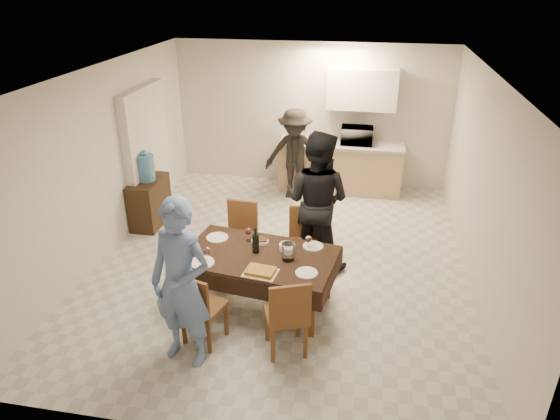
{
  "coord_description": "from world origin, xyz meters",
  "views": [
    {
      "loc": [
        1.04,
        -5.95,
        3.7
      ],
      "look_at": [
        0.02,
        -0.3,
        0.94
      ],
      "focal_mm": 32.0,
      "sensor_mm": 36.0,
      "label": 1
    }
  ],
  "objects_px": {
    "water_jug": "(145,168)",
    "microwave": "(357,135)",
    "console": "(150,202)",
    "wine_bottle": "(256,240)",
    "person_kitchen": "(295,154)",
    "person_far": "(317,201)",
    "water_pitcher": "(288,252)",
    "dining_table": "(259,257)",
    "savoury_tart": "(261,271)",
    "person_near": "(181,284)"
  },
  "relations": [
    {
      "from": "water_jug",
      "to": "person_near",
      "type": "bearing_deg",
      "value": -60.14
    },
    {
      "from": "water_jug",
      "to": "wine_bottle",
      "type": "distance_m",
      "value": 2.76
    },
    {
      "from": "console",
      "to": "person_far",
      "type": "xyz_separation_m",
      "value": [
        2.74,
        -0.75,
        0.58
      ]
    },
    {
      "from": "dining_table",
      "to": "water_jug",
      "type": "height_order",
      "value": "water_jug"
    },
    {
      "from": "water_jug",
      "to": "microwave",
      "type": "xyz_separation_m",
      "value": [
        3.15,
        1.91,
        0.11
      ]
    },
    {
      "from": "console",
      "to": "savoury_tart",
      "type": "height_order",
      "value": "console"
    },
    {
      "from": "console",
      "to": "water_jug",
      "type": "height_order",
      "value": "water_jug"
    },
    {
      "from": "water_pitcher",
      "to": "person_kitchen",
      "type": "relative_size",
      "value": 0.13
    },
    {
      "from": "water_pitcher",
      "to": "person_far",
      "type": "relative_size",
      "value": 0.11
    },
    {
      "from": "water_jug",
      "to": "wine_bottle",
      "type": "xyz_separation_m",
      "value": [
        2.14,
        -1.75,
        -0.1
      ]
    },
    {
      "from": "console",
      "to": "wine_bottle",
      "type": "relative_size",
      "value": 2.48
    },
    {
      "from": "dining_table",
      "to": "person_near",
      "type": "xyz_separation_m",
      "value": [
        -0.55,
        -1.05,
        0.25
      ]
    },
    {
      "from": "water_jug",
      "to": "person_kitchen",
      "type": "relative_size",
      "value": 0.26
    },
    {
      "from": "microwave",
      "to": "person_kitchen",
      "type": "height_order",
      "value": "person_kitchen"
    },
    {
      "from": "water_jug",
      "to": "person_kitchen",
      "type": "height_order",
      "value": "person_kitchen"
    },
    {
      "from": "console",
      "to": "person_near",
      "type": "distance_m",
      "value": 3.33
    },
    {
      "from": "console",
      "to": "microwave",
      "type": "distance_m",
      "value": 3.75
    },
    {
      "from": "microwave",
      "to": "water_pitcher",
      "type": "bearing_deg",
      "value": 80.75
    },
    {
      "from": "wine_bottle",
      "to": "person_far",
      "type": "height_order",
      "value": "person_far"
    },
    {
      "from": "savoury_tart",
      "to": "person_kitchen",
      "type": "distance_m",
      "value": 3.65
    },
    {
      "from": "console",
      "to": "wine_bottle",
      "type": "xyz_separation_m",
      "value": [
        2.14,
        -1.75,
        0.48
      ]
    },
    {
      "from": "console",
      "to": "person_near",
      "type": "bearing_deg",
      "value": -60.14
    },
    {
      "from": "console",
      "to": "water_jug",
      "type": "bearing_deg",
      "value": 0.0
    },
    {
      "from": "wine_bottle",
      "to": "person_kitchen",
      "type": "bearing_deg",
      "value": 90.54
    },
    {
      "from": "wine_bottle",
      "to": "savoury_tart",
      "type": "relative_size",
      "value": 0.9
    },
    {
      "from": "person_near",
      "to": "savoury_tart",
      "type": "bearing_deg",
      "value": 58.42
    },
    {
      "from": "water_pitcher",
      "to": "person_far",
      "type": "bearing_deg",
      "value": 79.7
    },
    {
      "from": "wine_bottle",
      "to": "savoury_tart",
      "type": "height_order",
      "value": "wine_bottle"
    },
    {
      "from": "savoury_tart",
      "to": "person_near",
      "type": "bearing_deg",
      "value": -134.13
    },
    {
      "from": "water_pitcher",
      "to": "person_near",
      "type": "bearing_deg",
      "value": -131.99
    },
    {
      "from": "person_kitchen",
      "to": "person_near",
      "type": "bearing_deg",
      "value": -96.22
    },
    {
      "from": "water_jug",
      "to": "wine_bottle",
      "type": "relative_size",
      "value": 1.26
    },
    {
      "from": "water_pitcher",
      "to": "dining_table",
      "type": "bearing_deg",
      "value": 171.87
    },
    {
      "from": "console",
      "to": "person_kitchen",
      "type": "distance_m",
      "value": 2.6
    },
    {
      "from": "person_near",
      "to": "water_jug",
      "type": "bearing_deg",
      "value": 132.41
    },
    {
      "from": "wine_bottle",
      "to": "person_near",
      "type": "relative_size",
      "value": 0.18
    },
    {
      "from": "console",
      "to": "microwave",
      "type": "xyz_separation_m",
      "value": [
        3.15,
        1.91,
        0.69
      ]
    },
    {
      "from": "dining_table",
      "to": "water_pitcher",
      "type": "distance_m",
      "value": 0.38
    },
    {
      "from": "microwave",
      "to": "dining_table",
      "type": "bearing_deg",
      "value": 75.46
    },
    {
      "from": "water_jug",
      "to": "water_pitcher",
      "type": "relative_size",
      "value": 1.94
    },
    {
      "from": "person_far",
      "to": "water_pitcher",
      "type": "bearing_deg",
      "value": 98.72
    },
    {
      "from": "dining_table",
      "to": "person_near",
      "type": "height_order",
      "value": "person_near"
    },
    {
      "from": "dining_table",
      "to": "person_kitchen",
      "type": "distance_m",
      "value": 3.27
    },
    {
      "from": "dining_table",
      "to": "water_jug",
      "type": "bearing_deg",
      "value": 148.84
    },
    {
      "from": "person_far",
      "to": "person_kitchen",
      "type": "xyz_separation_m",
      "value": [
        -0.63,
        2.21,
        -0.15
      ]
    },
    {
      "from": "dining_table",
      "to": "savoury_tart",
      "type": "bearing_deg",
      "value": -66.98
    },
    {
      "from": "microwave",
      "to": "person_kitchen",
      "type": "relative_size",
      "value": 0.35
    },
    {
      "from": "console",
      "to": "person_near",
      "type": "relative_size",
      "value": 0.45
    },
    {
      "from": "dining_table",
      "to": "person_kitchen",
      "type": "height_order",
      "value": "person_kitchen"
    },
    {
      "from": "console",
      "to": "water_jug",
      "type": "distance_m",
      "value": 0.58
    }
  ]
}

